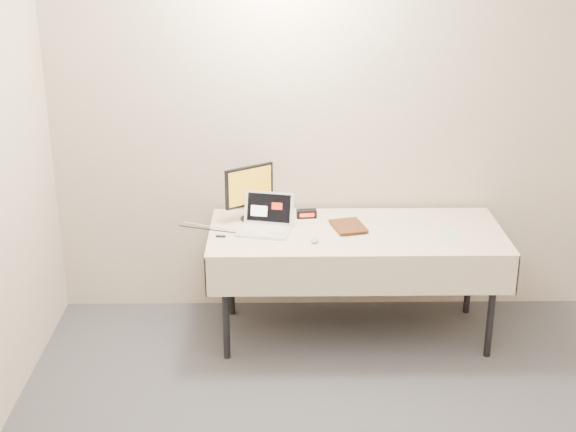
{
  "coord_description": "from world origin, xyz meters",
  "views": [
    {
      "loc": [
        -0.5,
        -2.65,
        2.63
      ],
      "look_at": [
        -0.43,
        1.99,
        0.86
      ],
      "focal_mm": 50.0,
      "sensor_mm": 36.0,
      "label": 1
    }
  ],
  "objects_px": {
    "monitor": "(249,188)",
    "book": "(335,211)",
    "laptop": "(266,222)",
    "table": "(356,240)"
  },
  "relations": [
    {
      "from": "table",
      "to": "monitor",
      "type": "relative_size",
      "value": 5.12
    },
    {
      "from": "table",
      "to": "laptop",
      "type": "height_order",
      "value": "laptop"
    },
    {
      "from": "laptop",
      "to": "monitor",
      "type": "xyz_separation_m",
      "value": [
        -0.11,
        0.18,
        0.16
      ]
    },
    {
      "from": "laptop",
      "to": "book",
      "type": "bearing_deg",
      "value": 11.19
    },
    {
      "from": "monitor",
      "to": "laptop",
      "type": "bearing_deg",
      "value": -92.67
    },
    {
      "from": "laptop",
      "to": "monitor",
      "type": "relative_size",
      "value": 1.03
    },
    {
      "from": "monitor",
      "to": "book",
      "type": "xyz_separation_m",
      "value": [
        0.54,
        -0.2,
        -0.09
      ]
    },
    {
      "from": "laptop",
      "to": "book",
      "type": "relative_size",
      "value": 1.47
    },
    {
      "from": "monitor",
      "to": "book",
      "type": "relative_size",
      "value": 1.43
    },
    {
      "from": "monitor",
      "to": "book",
      "type": "height_order",
      "value": "monitor"
    }
  ]
}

